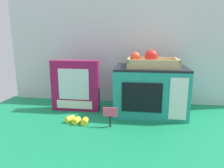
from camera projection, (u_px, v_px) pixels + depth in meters
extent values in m
plane|color=#147A4C|center=(125.00, 114.00, 1.18)|extent=(1.70, 1.70, 0.00)
cube|color=silver|center=(129.00, 49.00, 1.34)|extent=(1.61, 0.03, 0.72)
cube|color=teal|center=(150.00, 91.00, 1.18)|extent=(0.39, 0.27, 0.26)
cube|color=black|center=(151.00, 68.00, 1.15)|extent=(0.39, 0.27, 0.01)
cube|color=black|center=(142.00, 98.00, 1.05)|extent=(0.20, 0.01, 0.15)
cube|color=white|center=(178.00, 99.00, 1.02)|extent=(0.09, 0.01, 0.22)
cube|color=tan|center=(152.00, 65.00, 1.12)|extent=(0.27, 0.19, 0.03)
cube|color=tan|center=(154.00, 62.00, 1.03)|extent=(0.27, 0.01, 0.02)
cube|color=tan|center=(152.00, 59.00, 1.20)|extent=(0.27, 0.01, 0.02)
cube|color=tan|center=(129.00, 60.00, 1.13)|extent=(0.01, 0.19, 0.02)
cube|color=tan|center=(177.00, 61.00, 1.10)|extent=(0.01, 0.19, 0.02)
sphere|color=red|center=(151.00, 56.00, 1.12)|extent=(0.07, 0.07, 0.07)
sphere|color=#E04228|center=(135.00, 57.00, 1.17)|extent=(0.06, 0.06, 0.06)
cube|color=#99144C|center=(75.00, 86.00, 1.22)|extent=(0.28, 0.06, 0.30)
cube|color=silver|center=(74.00, 84.00, 1.18)|extent=(0.18, 0.00, 0.18)
cube|color=white|center=(74.00, 105.00, 1.21)|extent=(0.21, 0.00, 0.05)
cylinder|color=black|center=(110.00, 121.00, 1.00)|extent=(0.01, 0.01, 0.06)
cube|color=#F44C6B|center=(110.00, 112.00, 0.99)|extent=(0.07, 0.00, 0.05)
cylinder|color=yellow|center=(70.00, 119.00, 1.06)|extent=(0.05, 0.06, 0.03)
cylinder|color=yellow|center=(76.00, 121.00, 1.04)|extent=(0.04, 0.05, 0.03)
cylinder|color=yellow|center=(85.00, 121.00, 1.03)|extent=(0.03, 0.05, 0.03)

